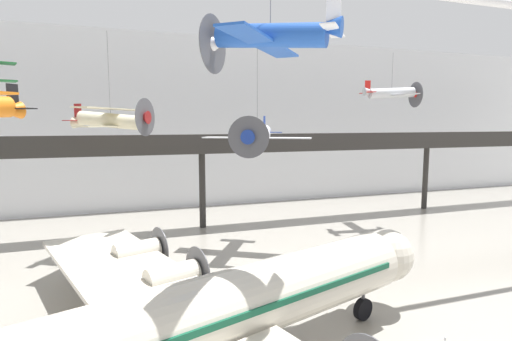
# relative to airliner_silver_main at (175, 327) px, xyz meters

# --- Properties ---
(hangar_back_wall) EXTENTS (140.00, 3.00, 23.02)m
(hangar_back_wall) POSITION_rel_airliner_silver_main_xyz_m (6.61, 39.86, 8.11)
(hangar_back_wall) COLOR silver
(hangar_back_wall) RESTS_ON ground
(mezzanine_walkway) EXTENTS (110.00, 3.20, 10.32)m
(mezzanine_walkway) POSITION_rel_airliner_silver_main_xyz_m (6.61, 26.43, 5.25)
(mezzanine_walkway) COLOR #2D2B28
(mezzanine_walkway) RESTS_ON ground
(airliner_silver_main) EXTENTS (30.71, 35.76, 9.61)m
(airliner_silver_main) POSITION_rel_airliner_silver_main_xyz_m (0.00, 0.00, 0.00)
(airliner_silver_main) COLOR beige
(airliner_silver_main) RESTS_ON ground
(suspended_plane_cream_biplane) EXTENTS (7.17, 7.85, 8.37)m
(suspended_plane_cream_biplane) POSITION_rel_airliner_silver_main_xyz_m (-2.39, 19.55, 8.33)
(suspended_plane_cream_biplane) COLOR beige
(suspended_plane_white_twin) EXTENTS (9.09, 8.20, 10.12)m
(suspended_plane_white_twin) POSITION_rel_airliner_silver_main_xyz_m (9.92, 18.57, 7.14)
(suspended_plane_white_twin) COLOR silver
(suspended_plane_blue_trainer) EXTENTS (6.32, 6.62, 5.10)m
(suspended_plane_blue_trainer) POSITION_rel_airliner_silver_main_xyz_m (4.64, 1.60, 11.87)
(suspended_plane_blue_trainer) COLOR #1E4CAD
(suspended_plane_silver_racer) EXTENTS (6.36, 7.75, 5.71)m
(suspended_plane_silver_racer) POSITION_rel_airliner_silver_main_xyz_m (26.00, 21.01, 11.23)
(suspended_plane_silver_racer) COLOR silver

